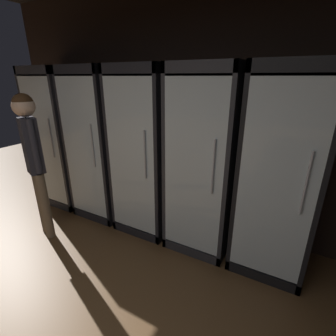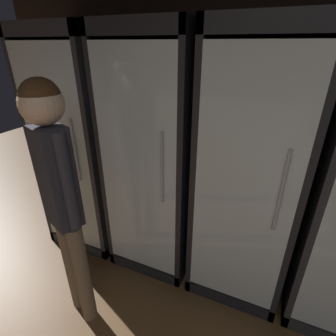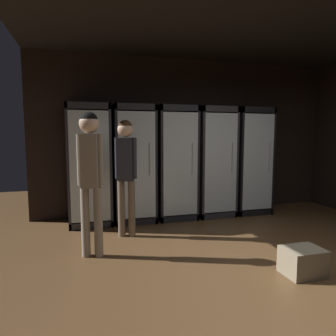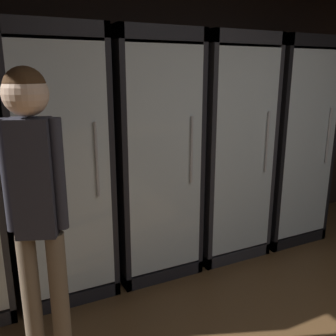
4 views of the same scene
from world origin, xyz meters
name	(u,v)px [view 1 (image 1 of 4)]	position (x,y,z in m)	size (l,w,h in m)	color
wall_back	(209,114)	(0.00, 3.03, 1.40)	(6.00, 0.06, 2.80)	black
cooler_far_left	(67,139)	(-2.01, 2.69, 0.94)	(0.66, 0.70, 1.92)	#2B2B30
cooler_left	(105,145)	(-1.30, 2.69, 0.94)	(0.66, 0.70, 1.92)	black
cooler_center	(150,153)	(-0.58, 2.69, 0.95)	(0.66, 0.70, 1.92)	black
cooler_right	(207,163)	(0.13, 2.69, 0.94)	(0.66, 0.70, 1.92)	#2B2B30
cooler_far_right	(280,175)	(0.85, 2.69, 0.94)	(0.66, 0.70, 1.92)	black
shopper_near	(33,151)	(-1.53, 1.86, 1.04)	(0.29, 0.22, 1.64)	#72604C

